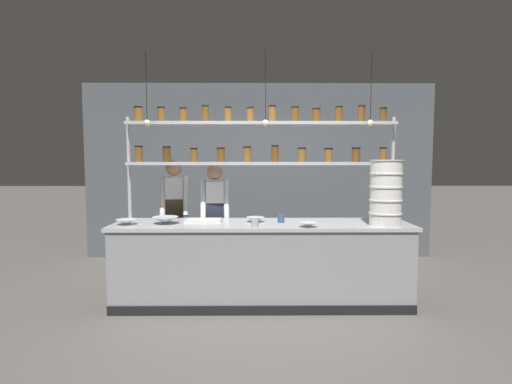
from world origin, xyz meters
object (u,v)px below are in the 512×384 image
at_px(cutting_board, 204,220).
at_px(serving_cup_front, 255,223).
at_px(prep_bowl_center_back, 165,220).
at_px(chef_left, 175,213).
at_px(chef_center, 215,217).
at_px(prep_bowl_near_left, 308,225).
at_px(container_stack, 386,193).
at_px(prep_bowl_near_right, 126,222).
at_px(serving_cup_by_board, 281,219).
at_px(prep_bowl_center_front, 255,220).
at_px(spice_shelf_unit, 261,146).

bearing_deg(cutting_board, serving_cup_front, -36.16).
height_order(cutting_board, prep_bowl_center_back, prep_bowl_center_back).
distance_m(chef_left, cutting_board, 0.73).
bearing_deg(chef_center, prep_bowl_near_left, -44.84).
distance_m(container_stack, serving_cup_front, 1.43).
distance_m(chef_left, container_stack, 2.61).
bearing_deg(cutting_board, prep_bowl_near_right, -163.91).
distance_m(prep_bowl_near_right, serving_cup_by_board, 1.70).
bearing_deg(container_stack, prep_bowl_center_front, 169.02).
height_order(chef_left, container_stack, chef_left).
bearing_deg(chef_left, prep_bowl_center_front, -40.27).
distance_m(spice_shelf_unit, container_stack, 1.52).
bearing_deg(spice_shelf_unit, chef_center, 155.78).
distance_m(spice_shelf_unit, chef_center, 1.10).
height_order(prep_bowl_near_right, serving_cup_by_board, serving_cup_by_board).
bearing_deg(container_stack, cutting_board, 170.82).
distance_m(spice_shelf_unit, serving_cup_by_board, 0.91).
distance_m(prep_bowl_near_right, serving_cup_front, 1.41).
height_order(chef_center, cutting_board, chef_center).
relative_size(cutting_board, serving_cup_by_board, 4.70).
relative_size(container_stack, prep_bowl_near_left, 3.77).
distance_m(container_stack, prep_bowl_near_left, 0.90).
bearing_deg(serving_cup_front, prep_bowl_center_back, 165.78).
bearing_deg(prep_bowl_near_left, chef_left, 148.48).
distance_m(spice_shelf_unit, serving_cup_front, 1.05).
bearing_deg(chef_center, prep_bowl_center_front, -51.37).
bearing_deg(serving_cup_front, prep_bowl_center_front, 88.95).
xyz_separation_m(cutting_board, serving_cup_front, (0.58, -0.43, 0.04)).
relative_size(prep_bowl_near_left, prep_bowl_center_front, 0.92).
relative_size(prep_bowl_near_left, prep_bowl_near_right, 0.86).
bearing_deg(serving_cup_by_board, prep_bowl_near_left, -48.96).
bearing_deg(prep_bowl_near_right, prep_bowl_center_front, 7.51).
bearing_deg(prep_bowl_center_back, prep_bowl_near_left, -8.18).
relative_size(spice_shelf_unit, chef_center, 2.03).
bearing_deg(spice_shelf_unit, container_stack, -22.20).
bearing_deg(cutting_board, container_stack, -9.18).
height_order(spice_shelf_unit, serving_cup_front, spice_shelf_unit).
bearing_deg(container_stack, serving_cup_by_board, 168.44).
bearing_deg(prep_bowl_near_right, cutting_board, 16.09).
bearing_deg(prep_bowl_near_left, prep_bowl_near_right, 175.26).
bearing_deg(cutting_board, chef_center, 80.36).
distance_m(serving_cup_front, serving_cup_by_board, 0.44).
bearing_deg(prep_bowl_center_front, serving_cup_by_board, -8.76).
height_order(prep_bowl_center_front, prep_bowl_near_right, prep_bowl_near_right).
bearing_deg(spice_shelf_unit, chef_left, 162.03).
bearing_deg(chef_left, prep_bowl_near_right, -123.33).
bearing_deg(prep_bowl_near_right, container_stack, -1.72).
height_order(prep_bowl_near_left, prep_bowl_center_back, prep_bowl_center_back).
relative_size(prep_bowl_center_front, serving_cup_front, 2.01).
bearing_deg(serving_cup_front, prep_bowl_near_right, 172.25).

